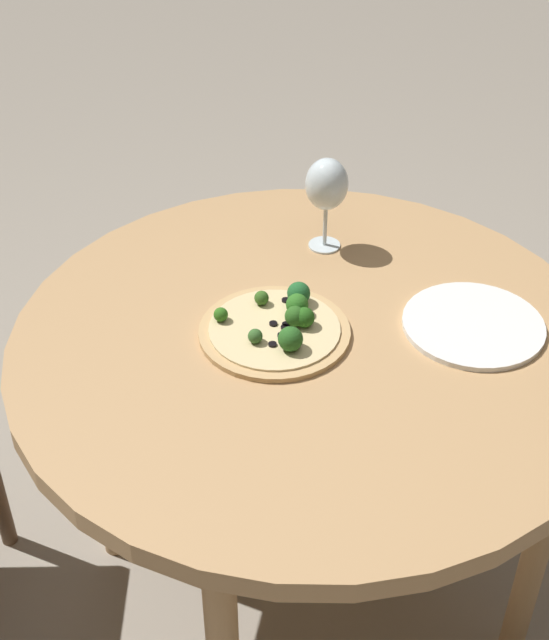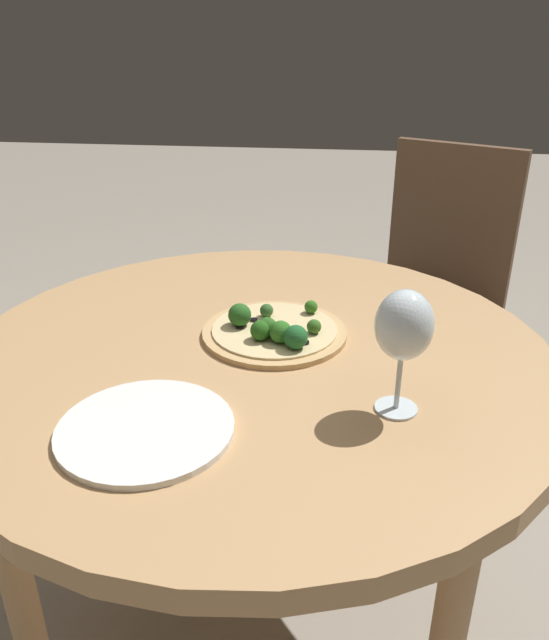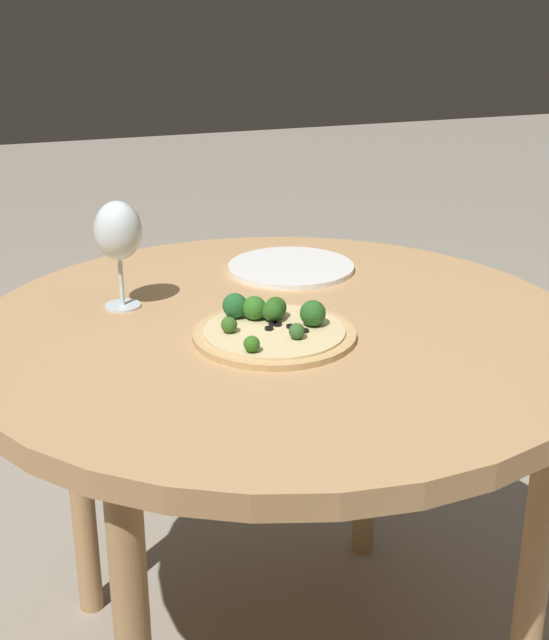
{
  "view_description": "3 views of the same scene",
  "coord_description": "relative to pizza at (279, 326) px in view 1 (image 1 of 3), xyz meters",
  "views": [
    {
      "loc": [
        -1.04,
        0.6,
        1.68
      ],
      "look_at": [
        0.03,
        0.05,
        0.77
      ],
      "focal_mm": 50.0,
      "sensor_mm": 36.0,
      "label": 1
    },
    {
      "loc": [
        0.15,
        -0.94,
        1.25
      ],
      "look_at": [
        0.03,
        0.05,
        0.77
      ],
      "focal_mm": 35.0,
      "sensor_mm": 36.0,
      "label": 2
    },
    {
      "loc": [
        0.44,
        1.29,
        1.28
      ],
      "look_at": [
        0.03,
        0.05,
        0.77
      ],
      "focal_mm": 50.0,
      "sensor_mm": 36.0,
      "label": 3
    }
  ],
  "objects": [
    {
      "name": "plate_near",
      "position": [
        -0.14,
        -0.31,
        -0.01
      ],
      "size": [
        0.25,
        0.25,
        0.01
      ],
      "color": "white",
      "rests_on": "dining_table"
    },
    {
      "name": "wine_glass",
      "position": [
        0.2,
        -0.21,
        0.12
      ],
      "size": [
        0.08,
        0.08,
        0.19
      ],
      "color": "silver",
      "rests_on": "dining_table"
    },
    {
      "name": "ground_plane",
      "position": [
        -0.03,
        -0.04,
        -0.75
      ],
      "size": [
        12.0,
        12.0,
        0.0
      ],
      "primitive_type": "plane",
      "color": "gray"
    },
    {
      "name": "dining_table",
      "position": [
        -0.03,
        -0.04,
        -0.09
      ],
      "size": [
        1.03,
        1.03,
        0.74
      ],
      "color": "tan",
      "rests_on": "ground_plane"
    },
    {
      "name": "pizza",
      "position": [
        0.0,
        0.0,
        0.0
      ],
      "size": [
        0.26,
        0.26,
        0.06
      ],
      "color": "tan",
      "rests_on": "dining_table"
    }
  ]
}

